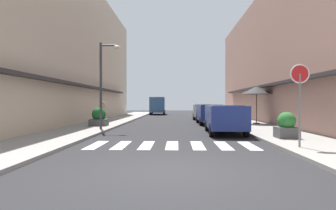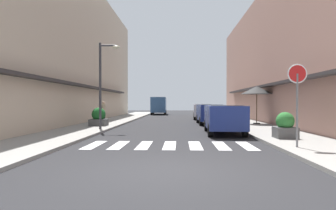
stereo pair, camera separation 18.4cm
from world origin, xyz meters
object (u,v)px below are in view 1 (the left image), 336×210
at_px(parked_car_far, 202,110).
at_px(delivery_van, 158,104).
at_px(parked_car_near, 225,116).
at_px(cafe_umbrella, 257,90).
at_px(pedestrian_walking_near, 103,112).
at_px(planter_corner, 287,126).
at_px(street_lamp, 104,76).
at_px(parked_car_mid, 210,112).
at_px(round_street_sign, 300,83).
at_px(planter_midblock, 99,118).

height_order(parked_car_far, delivery_van, delivery_van).
height_order(parked_car_near, cafe_umbrella, cafe_umbrella).
bearing_deg(parked_car_near, cafe_umbrella, 60.99).
bearing_deg(pedestrian_walking_near, planter_corner, -137.19).
bearing_deg(street_lamp, parked_car_mid, 39.48).
bearing_deg(parked_car_mid, round_street_sign, -82.12).
height_order(round_street_sign, street_lamp, street_lamp).
xyz_separation_m(delivery_van, planter_corner, (7.27, -27.47, -0.78)).
relative_size(round_street_sign, cafe_umbrella, 1.04).
distance_m(parked_car_far, planter_corner, 16.03).
bearing_deg(parked_car_mid, cafe_umbrella, -16.81).
bearing_deg(cafe_umbrella, parked_car_far, 112.80).
bearing_deg(street_lamp, parked_car_far, 61.35).
bearing_deg(round_street_sign, parked_car_far, 95.07).
xyz_separation_m(street_lamp, planter_corner, (8.69, -3.90, -2.51)).
height_order(parked_car_near, parked_car_far, same).
xyz_separation_m(round_street_sign, planter_midblock, (-9.13, 8.69, -1.60)).
bearing_deg(parked_car_far, cafe_umbrella, -67.20).
relative_size(delivery_van, round_street_sign, 1.97).
bearing_deg(parked_car_near, planter_midblock, 154.52).
distance_m(planter_corner, planter_midblock, 11.45).
distance_m(parked_car_far, street_lamp, 13.83).
xyz_separation_m(parked_car_far, cafe_umbrella, (3.17, -7.55, 1.56)).
xyz_separation_m(parked_car_mid, planter_corner, (2.15, -9.30, -0.30)).
relative_size(parked_car_far, pedestrian_walking_near, 2.55).
height_order(parked_car_far, planter_midblock, parked_car_far).
relative_size(parked_car_near, pedestrian_walking_near, 2.72).
relative_size(street_lamp, pedestrian_walking_near, 3.08).
bearing_deg(parked_car_far, planter_corner, -82.31).
relative_size(parked_car_far, street_lamp, 0.83).
relative_size(parked_car_far, delivery_van, 0.74).
bearing_deg(delivery_van, planter_corner, -75.18).
bearing_deg(planter_midblock, planter_corner, -32.68).
bearing_deg(parked_car_far, parked_car_near, -90.00).
bearing_deg(cafe_umbrella, delivery_van, 113.44).
height_order(delivery_van, round_street_sign, round_street_sign).
distance_m(parked_car_far, pedestrian_walking_near, 10.85).
xyz_separation_m(parked_car_near, pedestrian_walking_near, (-7.74, 5.66, 0.02)).
xyz_separation_m(delivery_van, street_lamp, (-1.43, -23.57, 1.72)).
bearing_deg(delivery_van, pedestrian_walking_near, -97.76).
bearing_deg(parked_car_far, planter_midblock, -127.68).
height_order(round_street_sign, planter_midblock, round_street_sign).
bearing_deg(pedestrian_walking_near, parked_car_far, -52.72).
bearing_deg(round_street_sign, delivery_van, 102.70).
bearing_deg(round_street_sign, cafe_umbrella, 81.91).
height_order(parked_car_mid, planter_corner, parked_car_mid).
bearing_deg(planter_midblock, round_street_sign, -43.59).
distance_m(parked_car_mid, pedestrian_walking_near, 7.80).
height_order(parked_car_mid, cafe_umbrella, cafe_umbrella).
bearing_deg(delivery_van, round_street_sign, -77.30).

